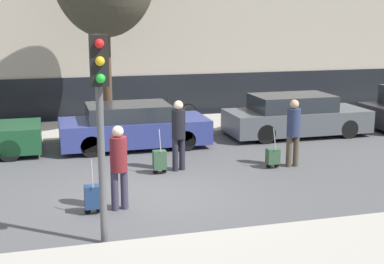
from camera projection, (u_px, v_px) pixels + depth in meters
The scene contains 12 objects.
ground_plane at pixel (149, 195), 11.59m from camera, with size 80.00×80.00×0.00m, color #4C4C4F.
sidewalk_far at pixel (111, 129), 18.18m from camera, with size 28.00×3.00×0.12m.
parked_car_1 at pixel (133, 127), 15.77m from camera, with size 4.31×1.87×1.30m.
parked_car_2 at pixel (295, 116), 17.30m from camera, with size 4.58×1.82×1.34m.
pedestrian_left at pixel (119, 162), 10.55m from camera, with size 0.35×0.34×1.72m.
trolley_left at pixel (93, 197), 10.46m from camera, with size 0.34×0.29×1.11m.
pedestrian_center at pixel (179, 131), 13.28m from camera, with size 0.34×0.34×1.78m.
trolley_center at pixel (160, 160), 13.13m from camera, with size 0.34×0.29×1.12m.
pedestrian_right at pixel (293, 129), 13.63m from camera, with size 0.35×0.34×1.75m.
trolley_right at pixel (273, 156), 13.62m from camera, with size 0.34×0.29×1.05m.
traffic_light at pixel (100, 98), 8.52m from camera, with size 0.28×0.47×3.53m.
parked_bicycle at pixel (173, 114), 18.58m from camera, with size 1.77×0.06×0.96m.
Camera 1 is at (-2.00, -10.89, 3.80)m, focal length 50.00 mm.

